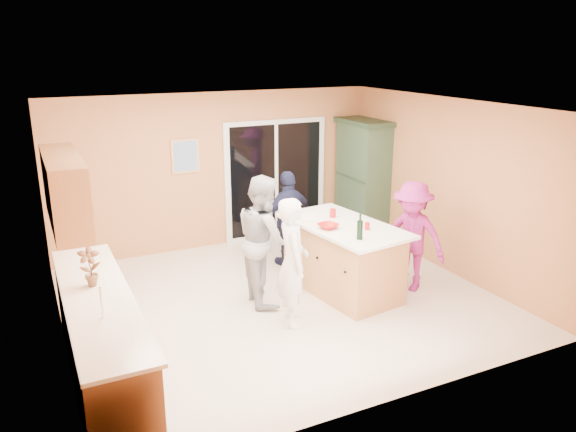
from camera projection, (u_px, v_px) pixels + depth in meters
name	position (u px, v px, depth m)	size (l,w,h in m)	color
floor	(281.00, 300.00, 7.63)	(5.50, 5.50, 0.00)	silver
ceiling	(281.00, 107.00, 6.86)	(5.50, 5.00, 0.10)	silver
wall_back	(218.00, 171.00, 9.40)	(5.50, 0.10, 2.60)	#E49A5D
wall_front	(397.00, 278.00, 5.09)	(5.50, 0.10, 2.60)	#E49A5D
wall_left	(52.00, 239.00, 6.10)	(0.10, 5.00, 2.60)	#E49A5D
wall_right	(447.00, 186.00, 8.38)	(0.10, 5.00, 2.60)	#E49A5D
left_cabinet_run	(103.00, 346.00, 5.57)	(0.65, 3.05, 1.24)	#C5844C
upper_cabinets	(65.00, 190.00, 5.83)	(0.35, 1.60, 0.75)	#C5844C
sliding_door	(276.00, 179.00, 9.88)	(1.90, 0.07, 2.10)	silver
framed_picture	(185.00, 156.00, 9.06)	(0.46, 0.04, 0.56)	tan
kitchen_island	(342.00, 260.00, 7.79)	(1.26, 2.00, 0.99)	#C5844C
green_hutch	(362.00, 180.00, 10.00)	(0.60, 1.13, 2.08)	#223723
woman_white	(293.00, 262.00, 6.79)	(0.59, 0.39, 1.61)	white
woman_grey	(264.00, 240.00, 7.39)	(0.84, 0.66, 1.73)	#9D9DA0
woman_navy	(289.00, 218.00, 8.67)	(0.88, 0.37, 1.50)	#1C1C3E
woman_magenta	(411.00, 236.00, 7.78)	(1.00, 0.58, 1.55)	#9C2270
serving_bowl	(328.00, 226.00, 7.45)	(0.26, 0.26, 0.06)	#B01413
tulip_vase	(90.00, 267.00, 5.73)	(0.23, 0.15, 0.43)	#B51229
tumbler_near	(333.00, 213.00, 7.92)	(0.08, 0.08, 0.12)	#B01413
tumbler_far	(367.00, 226.00, 7.39)	(0.07, 0.07, 0.10)	#B01413
wine_bottle	(360.00, 230.00, 7.01)	(0.08, 0.08, 0.33)	black
white_plate	(309.00, 215.00, 8.00)	(0.23, 0.23, 0.02)	white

